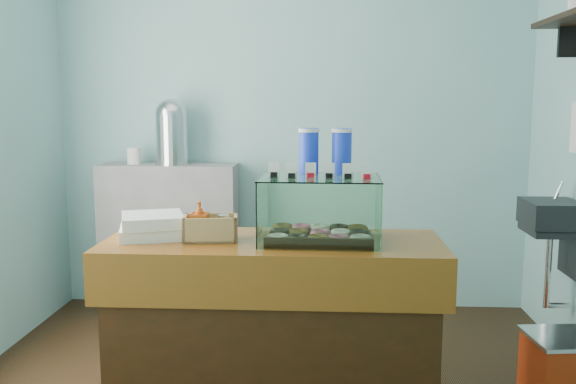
# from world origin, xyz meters

# --- Properties ---
(room_shell) EXTENTS (3.54, 3.04, 2.82)m
(room_shell) POSITION_xyz_m (0.03, 0.01, 1.71)
(room_shell) COLOR #84BEC1
(room_shell) RESTS_ON ground
(counter) EXTENTS (1.60, 0.60, 0.90)m
(counter) POSITION_xyz_m (0.00, -0.25, 0.46)
(counter) COLOR #3E1D0B
(counter) RESTS_ON ground
(back_shelf) EXTENTS (1.00, 0.32, 1.10)m
(back_shelf) POSITION_xyz_m (-0.90, 1.32, 0.55)
(back_shelf) COLOR #949396
(back_shelf) RESTS_ON ground
(display_case) EXTENTS (0.57, 0.42, 0.52)m
(display_case) POSITION_xyz_m (0.23, -0.21, 1.07)
(display_case) COLOR #372110
(display_case) RESTS_ON counter
(condiment_crate) EXTENTS (0.27, 0.18, 0.19)m
(condiment_crate) POSITION_xyz_m (-0.30, -0.27, 0.97)
(condiment_crate) COLOR tan
(condiment_crate) RESTS_ON counter
(pastry_boxes) EXTENTS (0.37, 0.36, 0.11)m
(pastry_boxes) POSITION_xyz_m (-0.59, -0.22, 0.96)
(pastry_boxes) COLOR white
(pastry_boxes) RESTS_ON counter
(coffee_urn) EXTENTS (0.26, 0.26, 0.48)m
(coffee_urn) POSITION_xyz_m (-0.86, 1.30, 1.35)
(coffee_urn) COLOR silver
(coffee_urn) RESTS_ON back_shelf
(red_cooler) EXTENTS (0.47, 0.38, 0.39)m
(red_cooler) POSITION_xyz_m (1.50, -0.06, 0.19)
(red_cooler) COLOR red
(red_cooler) RESTS_ON ground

